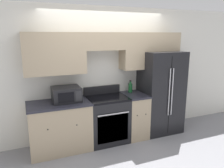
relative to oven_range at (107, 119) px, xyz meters
The scene contains 8 objects.
ground_plane 0.56m from the oven_range, 71.57° to the right, with size 12.00×12.00×0.00m, color gray.
wall_back 1.05m from the oven_range, 69.02° to the left, with size 8.00×0.39×2.60m.
lower_cabinets_left 0.91m from the oven_range, behind, with size 1.09×0.64×0.89m.
lower_cabinets_right 0.59m from the oven_range, ahead, with size 0.45×0.64×0.89m.
oven_range is the anchor object (origin of this frame).
refrigerator 1.30m from the oven_range, ahead, with size 0.85×0.81×1.73m.
microwave 0.95m from the oven_range, behind, with size 0.49×0.42×0.26m.
bottle 0.81m from the oven_range, 16.03° to the left, with size 0.08×0.08×0.25m.
Camera 1 is at (-1.54, -3.44, 2.06)m, focal length 35.00 mm.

